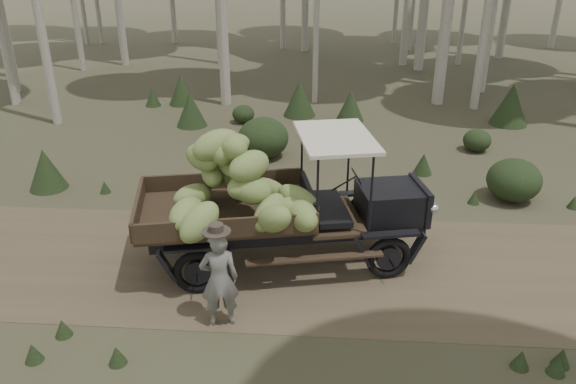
% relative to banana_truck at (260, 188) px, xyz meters
% --- Properties ---
extents(ground, '(120.00, 120.00, 0.00)m').
position_rel_banana_truck_xyz_m(ground, '(1.48, -0.04, -1.55)').
color(ground, '#473D2B').
rests_on(ground, ground).
extents(dirt_track, '(70.00, 4.00, 0.01)m').
position_rel_banana_truck_xyz_m(dirt_track, '(1.48, -0.04, -1.55)').
color(dirt_track, brown).
rests_on(dirt_track, ground).
extents(banana_truck, '(5.56, 3.21, 2.73)m').
position_rel_banana_truck_xyz_m(banana_truck, '(0.00, 0.00, 0.00)').
color(banana_truck, black).
rests_on(banana_truck, ground).
extents(farmer, '(0.67, 0.53, 1.78)m').
position_rel_banana_truck_xyz_m(farmer, '(-0.44, -1.79, -0.71)').
color(farmer, '#62605A').
rests_on(farmer, ground).
extents(undergrowth, '(20.97, 21.18, 1.33)m').
position_rel_banana_truck_xyz_m(undergrowth, '(1.78, -0.63, -1.03)').
color(undergrowth, '#233319').
rests_on(undergrowth, ground).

